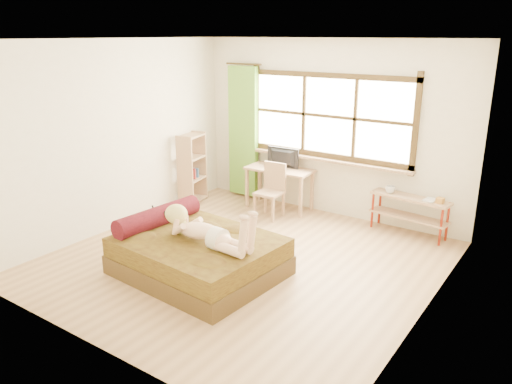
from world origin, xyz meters
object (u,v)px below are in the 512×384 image
Objects in this scene: bed at (196,254)px; pipe_shelf at (410,207)px; desk at (279,174)px; kitten at (160,215)px; woman at (204,221)px; bookshelf at (192,168)px; chair at (272,187)px.

bed is 3.16m from pipe_shelf.
bed is 1.73× the size of desk.
kitten is 0.25× the size of desk.
bed is 1.51× the size of woman.
woman reaches higher than pipe_shelf.
pipe_shelf is 0.97× the size of bookshelf.
desk is at bearing 10.03° from bookshelf.
bookshelf is at bearing 136.54° from bed.
kitten is 2.10m from chair.
bed reaches higher than pipe_shelf.
chair is at bearing -77.85° from desk.
kitten is at bearing 176.04° from bed.
bed is 0.52m from woman.
bookshelf is (-1.80, 1.97, 0.35)m from bed.
woman is 3.11m from pipe_shelf.
woman is 0.90m from kitten.
bed is 2.20m from chair.
kitten is 2.45m from desk.
kitten is 3.49m from pipe_shelf.
woman is (0.19, -0.05, 0.48)m from bed.
bookshelf reaches higher than bed.
kitten is 0.23× the size of bookshelf.
desk is (0.26, 2.44, 0.03)m from kitten.
kitten is 2.19m from bookshelf.
woman is at bearing -11.10° from bed.
bed is at bearing -83.03° from desk.
bookshelf is at bearing 138.73° from woman.
chair is at bearing 107.34° from woman.
woman reaches higher than bed.
bookshelf is (-1.12, 1.87, 0.04)m from kitten.
bed is at bearing -59.81° from bookshelf.
woman is 1.08× the size of bookshelf.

